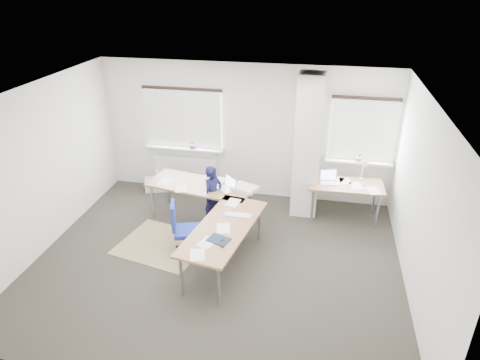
% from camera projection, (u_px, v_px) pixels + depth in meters
% --- Properties ---
extents(ground, '(6.00, 6.00, 0.00)m').
position_uv_depth(ground, '(217.00, 261.00, 7.16)').
color(ground, '#2A2622').
rests_on(ground, ground).
extents(room_shell, '(6.04, 5.04, 2.82)m').
position_uv_depth(room_shell, '(233.00, 155.00, 6.76)').
color(room_shell, beige).
rests_on(room_shell, ground).
extents(floor_mat, '(1.68, 1.51, 0.01)m').
position_uv_depth(floor_mat, '(162.00, 244.00, 7.58)').
color(floor_mat, '#8E784D').
rests_on(floor_mat, ground).
extents(white_crate, '(0.53, 0.45, 0.27)m').
position_uv_depth(white_crate, '(156.00, 184.00, 9.43)').
color(white_crate, white).
rests_on(white_crate, ground).
extents(desk_main, '(2.40, 2.98, 0.96)m').
position_uv_depth(desk_main, '(214.00, 206.00, 7.44)').
color(desk_main, brown).
rests_on(desk_main, ground).
extents(desk_side, '(1.42, 0.74, 1.22)m').
position_uv_depth(desk_side, '(346.00, 186.00, 8.14)').
color(desk_side, brown).
rests_on(desk_side, ground).
extents(task_chair, '(0.55, 0.53, 0.97)m').
position_uv_depth(task_chair, '(186.00, 239.00, 7.26)').
color(task_chair, navy).
rests_on(task_chair, ground).
extents(person, '(0.46, 0.52, 1.20)m').
position_uv_depth(person, '(213.00, 196.00, 7.94)').
color(person, black).
rests_on(person, ground).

